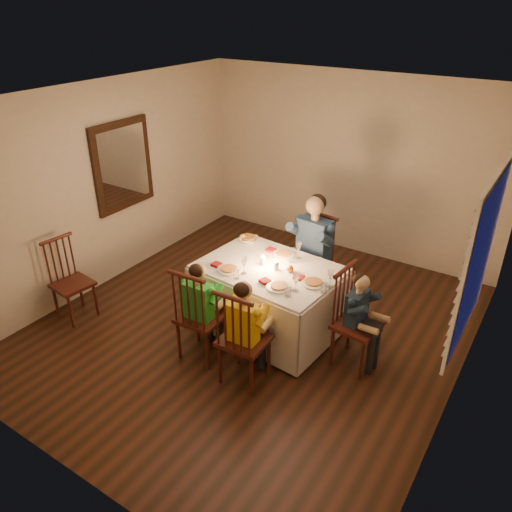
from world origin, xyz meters
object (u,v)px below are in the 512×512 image
Objects in this scene: chair_near_left at (203,354)px; chair_near_right at (245,378)px; chair_extra at (79,316)px; dining_table at (269,285)px; child_green at (203,354)px; chair_adult at (310,296)px; child_yellow at (245,378)px; chair_end at (353,362)px; child_teal at (353,362)px; adult at (310,296)px; serving_bowl at (249,240)px.

chair_near_right is (0.60, -0.07, 0.00)m from chair_near_left.
dining_table is at bearing -55.70° from chair_extra.
chair_extra is 0.90× the size of child_green.
child_yellow is (0.16, -1.75, 0.00)m from chair_adult.
chair_adult is 1.35m from chair_end.
chair_end is 1.18m from child_yellow.
chair_near_left is at bearing 123.47° from child_teal.
adult is at bearing -41.30° from chair_extra.
child_teal is at bearing 0.00° from chair_end.
child_green is (-0.43, -1.67, 0.00)m from chair_adult.
chair_end reaches higher than chair_extra.
child_teal is (1.00, -0.91, 0.00)m from chair_adult.
chair_extra is at bearing 113.38° from chair_end.
child_green reaches higher than chair_extra.
child_teal is (1.09, -0.05, -0.58)m from dining_table.
serving_bowl is at bearing -38.94° from chair_extra.
adult is (2.16, 1.94, 0.00)m from chair_extra.
child_yellow reaches higher than chair_end.
chair_near_left is (-0.43, -1.67, 0.00)m from chair_adult.
child_teal is (1.43, 0.76, 0.00)m from chair_near_left.
child_yellow is (2.32, 0.19, 0.00)m from chair_extra.
adult reaches higher than chair_extra.
chair_adult is 0.00m from adult.
adult reaches higher than child_green.
chair_near_left is 1.49m from serving_bowl.
child_green is (-0.60, 0.07, 0.00)m from chair_near_right.
chair_end is (1.09, -0.05, -0.58)m from dining_table.
chair_near_right is at bearing -77.28° from chair_adult.
chair_near_left is 0.60m from chair_near_right.
adult is at bearing -87.46° from chair_near_right.
serving_bowl is at bearing 148.34° from dining_table.
chair_adult is 1.73m from child_green.
child_teal is (0.00, 0.00, 0.00)m from chair_end.
adult is (0.10, 0.86, -0.58)m from dining_table.
dining_table is 1.09m from child_yellow.
chair_adult is at bearing 52.97° from chair_end.
chair_near_right is (0.26, -0.89, -0.58)m from dining_table.
chair_near_right and chair_end have the same top height.
chair_adult is (0.10, 0.86, -0.58)m from dining_table.
child_yellow reaches higher than child_green.
adult is 6.30× the size of serving_bowl.
chair_end is 0.79× the size of adult.
chair_adult is 4.98× the size of serving_bowl.
chair_adult is 1.00× the size of chair_near_right.
child_green is at bearing -74.56° from chair_extra.
chair_extra is 3.32m from child_teal.
serving_bowl is at bearing 79.95° from child_teal.
child_green is (-1.43, -0.76, 0.00)m from chair_end.
chair_adult is at bearing 52.97° from child_teal.
adult is 1.35m from child_teal.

